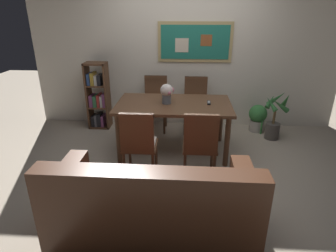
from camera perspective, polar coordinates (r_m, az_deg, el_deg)
ground_plane at (r=3.85m, az=2.52°, el=-8.03°), size 12.00×12.00×0.00m
wall_back_with_painting at (r=4.97m, az=3.34°, el=14.91°), size 5.20×0.14×2.60m
dining_table at (r=4.00m, az=1.15°, el=3.38°), size 1.59×0.94×0.74m
dining_chair_near_right at (r=3.30m, az=6.48°, el=-3.18°), size 0.40×0.41×0.91m
dining_chair_far_left at (r=4.86m, az=-2.54°, el=5.49°), size 0.40×0.41×0.91m
dining_chair_near_left at (r=3.32m, az=-5.87°, el=-2.99°), size 0.40×0.41×0.91m
dining_chair_far_right at (r=4.80m, az=5.53°, el=5.20°), size 0.40×0.41×0.91m
leather_couch at (r=2.65m, az=-3.06°, el=-15.94°), size 1.80×0.84×0.84m
bookshelf at (r=5.06m, az=-13.87°, el=5.46°), size 0.36×0.28×1.14m
potted_ivy at (r=5.05m, az=17.52°, el=1.68°), size 0.30×0.30×0.52m
potted_palm at (r=4.81m, az=20.52°, el=1.30°), size 0.38×0.41×0.80m
flower_vase at (r=3.92m, az=-0.25°, el=6.75°), size 0.19×0.18×0.27m
tv_remote at (r=4.00m, az=8.19°, el=4.66°), size 0.05×0.16×0.02m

